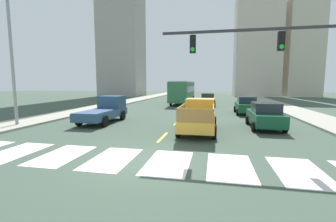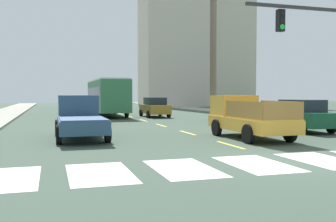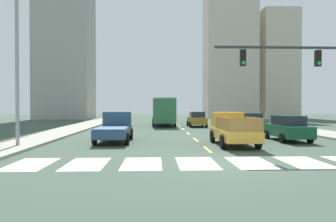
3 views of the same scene
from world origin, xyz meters
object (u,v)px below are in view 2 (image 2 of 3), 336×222
at_px(pickup_dark, 80,118).
at_px(sedan_mid, 234,110).
at_px(sedan_far, 301,116).
at_px(sedan_near_left, 155,107).
at_px(city_bus, 107,95).
at_px(pickup_stakebed, 246,118).

relative_size(pickup_dark, sedan_mid, 1.18).
bearing_deg(sedan_far, sedan_mid, 94.32).
bearing_deg(sedan_near_left, pickup_dark, -119.12).
relative_size(sedan_far, sedan_near_left, 1.00).
bearing_deg(sedan_far, pickup_dark, -179.34).
bearing_deg(sedan_mid, city_bus, 126.92).
relative_size(sedan_mid, sedan_far, 1.00).
height_order(pickup_stakebed, sedan_mid, pickup_stakebed).
distance_m(pickup_stakebed, city_bus, 19.90).
height_order(pickup_stakebed, sedan_near_left, pickup_stakebed).
distance_m(pickup_stakebed, pickup_dark, 7.67).
bearing_deg(sedan_far, pickup_stakebed, -154.90).
relative_size(sedan_mid, sedan_near_left, 1.00).
bearing_deg(sedan_near_left, pickup_stakebed, -92.38).
bearing_deg(pickup_stakebed, pickup_dark, 166.19).
height_order(pickup_stakebed, sedan_far, pickup_stakebed).
relative_size(pickup_stakebed, city_bus, 0.48).
height_order(pickup_dark, city_bus, city_bus).
distance_m(pickup_dark, sedan_far, 11.65).
xyz_separation_m(city_bus, sedan_near_left, (3.78, -2.79, -1.09)).
height_order(pickup_stakebed, pickup_dark, same).
distance_m(sedan_mid, sedan_near_left, 8.52).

